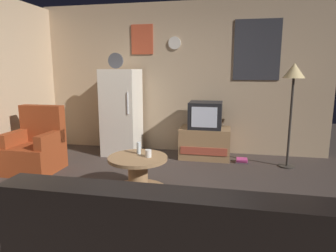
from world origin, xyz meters
TOP-DOWN VIEW (x-y plane):
  - ground_plane at (0.00, 0.00)m, footprint 12.00×12.00m
  - wall_with_art at (0.01, 2.45)m, footprint 5.20×0.12m
  - fridge at (-0.95, 2.00)m, footprint 0.60×0.62m
  - tv_stand at (0.52, 2.03)m, footprint 0.84×0.53m
  - crt_tv at (0.52, 2.03)m, footprint 0.54×0.51m
  - standing_lamp at (1.82, 1.79)m, footprint 0.32×0.32m
  - coffee_table at (-0.16, 0.38)m, footprint 0.72×0.72m
  - wine_glass at (-0.18, 0.50)m, footprint 0.05×0.05m
  - mug_ceramic_white at (-0.03, 0.39)m, footprint 0.08×0.08m
  - armchair at (-1.90, 0.88)m, footprint 0.68×0.68m
  - book_stack at (1.14, 1.86)m, footprint 0.20×0.16m

SIDE VIEW (x-z plane):
  - ground_plane at x=0.00m, z-range 0.00..0.00m
  - book_stack at x=1.14m, z-range 0.00..0.07m
  - coffee_table at x=-0.16m, z-range 0.00..0.46m
  - tv_stand at x=0.52m, z-range 0.00..0.52m
  - armchair at x=-1.90m, z-range -0.14..0.82m
  - mug_ceramic_white at x=-0.03m, z-range 0.46..0.55m
  - wine_glass at x=-0.18m, z-range 0.46..0.61m
  - crt_tv at x=0.52m, z-range 0.52..0.96m
  - fridge at x=-0.95m, z-range -0.13..1.64m
  - wall_with_art at x=0.01m, z-range 0.01..2.66m
  - standing_lamp at x=1.82m, z-range 0.56..2.15m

